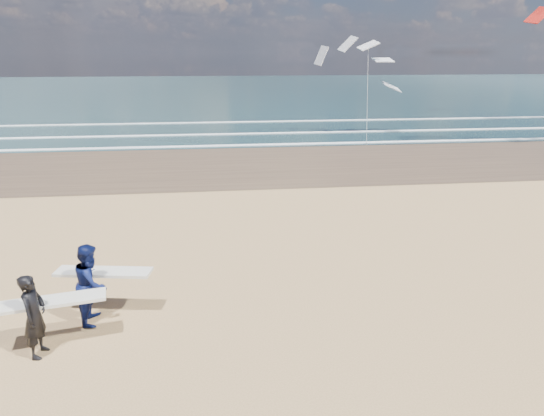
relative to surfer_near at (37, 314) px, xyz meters
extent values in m
cube|color=#493727|center=(21.16, 17.73, -0.90)|extent=(220.00, 12.00, 0.01)
cube|color=#173033|center=(21.16, 71.73, -0.89)|extent=(220.00, 100.00, 0.02)
cube|color=white|center=(21.16, 22.53, -0.85)|extent=(220.00, 0.50, 0.05)
cube|color=white|center=(21.16, 27.23, -0.85)|extent=(220.00, 0.50, 0.05)
cube|color=white|center=(21.16, 33.73, -0.85)|extent=(220.00, 0.50, 0.05)
imported|color=black|center=(-0.03, -0.05, -0.02)|extent=(0.50, 0.69, 1.77)
cube|color=silver|center=(0.17, 0.30, 0.10)|extent=(2.26, 0.93, 0.07)
imported|color=#0C1544|center=(0.79, 1.20, 0.03)|extent=(0.71, 0.91, 1.86)
cube|color=silver|center=(0.99, 1.55, 0.13)|extent=(2.26, 0.88, 0.07)
cube|color=slate|center=(13.78, 22.07, -0.85)|extent=(0.12, 0.12, 0.10)
camera|label=1|loc=(3.64, -9.05, 4.97)|focal=32.00mm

